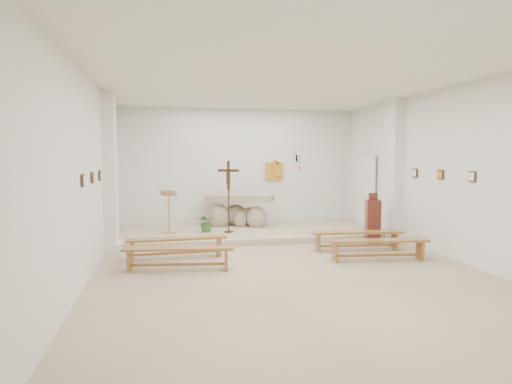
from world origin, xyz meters
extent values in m
cube|color=#CAB292|center=(0.00, 0.00, 0.00)|extent=(7.00, 10.00, 0.00)
cube|color=silver|center=(-3.49, 0.00, 1.75)|extent=(0.02, 10.00, 3.50)
cube|color=silver|center=(3.49, 0.00, 1.75)|extent=(0.02, 10.00, 3.50)
cube|color=silver|center=(0.00, 4.99, 1.75)|extent=(7.00, 0.02, 3.50)
cube|color=silver|center=(0.00, 0.00, 3.49)|extent=(7.00, 10.00, 0.02)
cube|color=#BDAA92|center=(0.00, 3.50, 0.07)|extent=(6.98, 3.00, 0.15)
cube|color=white|center=(-3.37, 2.00, 1.75)|extent=(0.26, 0.55, 3.50)
cube|color=white|center=(3.37, 2.00, 1.75)|extent=(0.26, 0.55, 3.50)
cube|color=gold|center=(1.05, 4.96, 1.65)|extent=(0.55, 0.04, 0.55)
cube|color=black|center=(1.75, 4.97, 2.05)|extent=(0.04, 0.02, 0.20)
cylinder|color=black|center=(1.75, 4.82, 2.12)|extent=(0.02, 0.30, 0.02)
cylinder|color=black|center=(1.75, 4.67, 1.95)|extent=(0.01, 0.01, 0.34)
sphere|color=red|center=(1.75, 4.67, 1.76)|extent=(0.11, 0.11, 0.11)
cube|color=#3F2B1B|center=(-3.47, -0.80, 1.72)|extent=(0.03, 0.20, 0.20)
cube|color=#3F2B1B|center=(-3.47, 0.20, 1.72)|extent=(0.03, 0.20, 0.20)
cube|color=#3F2B1B|center=(-3.47, 1.20, 1.72)|extent=(0.03, 0.20, 0.20)
cube|color=#3F2B1B|center=(3.47, -0.80, 1.72)|extent=(0.03, 0.20, 0.20)
cube|color=#3F2B1B|center=(3.47, 0.20, 1.72)|extent=(0.03, 0.20, 0.20)
cube|color=#3F2B1B|center=(3.47, 1.20, 1.72)|extent=(0.03, 0.20, 0.20)
cube|color=silver|center=(-3.43, 2.70, 0.27)|extent=(0.10, 0.85, 0.52)
cube|color=silver|center=(3.43, 2.70, 0.27)|extent=(0.10, 0.85, 0.52)
ellipsoid|color=tan|center=(-0.72, 4.24, 0.41)|extent=(0.61, 0.52, 0.69)
ellipsoid|color=tan|center=(0.29, 3.89, 0.39)|extent=(0.57, 0.48, 0.65)
ellipsoid|color=tan|center=(-0.22, 4.41, 0.43)|extent=(0.65, 0.55, 0.61)
ellipsoid|color=tan|center=(0.15, 4.24, 0.37)|extent=(0.53, 0.45, 0.57)
ellipsoid|color=tan|center=(-0.11, 4.12, 0.34)|extent=(0.45, 0.38, 0.53)
cube|color=tan|center=(-0.14, 4.18, 0.94)|extent=(2.01, 1.34, 0.18)
cube|color=tan|center=(-2.11, 3.40, 0.17)|extent=(0.42, 0.42, 0.04)
cylinder|color=tan|center=(-2.11, 3.40, 0.63)|extent=(0.05, 0.05, 0.97)
cube|color=tan|center=(-2.11, 3.38, 1.16)|extent=(0.47, 0.39, 0.16)
cube|color=white|center=(-2.12, 3.34, 1.21)|extent=(0.40, 0.32, 0.12)
cylinder|color=#362011|center=(-0.60, 3.13, 0.17)|extent=(0.24, 0.24, 0.03)
cylinder|color=#362011|center=(-0.60, 3.13, 0.70)|extent=(0.04, 0.04, 1.11)
cube|color=#362011|center=(-0.60, 3.13, 1.61)|extent=(0.08, 0.07, 0.75)
cube|color=#362011|center=(-0.60, 3.13, 1.74)|extent=(0.54, 0.23, 0.07)
cube|color=#362011|center=(-0.61, 3.11, 1.58)|extent=(0.11, 0.07, 0.32)
imported|color=#335F26|center=(-1.15, 3.33, 0.41)|extent=(0.63, 0.62, 0.53)
cube|color=#542218|center=(2.74, 1.80, 0.53)|extent=(0.39, 0.39, 1.05)
cube|color=#542218|center=(2.74, 1.80, 1.13)|extent=(0.22, 0.09, 0.17)
cube|color=#93612A|center=(-1.98, 1.02, 0.41)|extent=(2.06, 0.45, 0.05)
cube|color=#93612A|center=(-2.86, 0.97, 0.19)|extent=(0.07, 0.30, 0.39)
cube|color=#93612A|center=(-1.10, 1.07, 0.19)|extent=(0.07, 0.30, 0.39)
cube|color=#93612A|center=(-1.98, 1.02, 0.11)|extent=(1.72, 0.16, 0.05)
cube|color=#93612A|center=(1.98, 1.02, 0.41)|extent=(2.06, 0.53, 0.05)
cube|color=#93612A|center=(1.11, 1.11, 0.19)|extent=(0.09, 0.30, 0.39)
cube|color=#93612A|center=(2.86, 0.93, 0.19)|extent=(0.09, 0.30, 0.39)
cube|color=#93612A|center=(1.98, 1.02, 0.11)|extent=(1.71, 0.23, 0.05)
cube|color=#93612A|center=(-1.98, -0.01, 0.41)|extent=(2.07, 0.60, 0.05)
cube|color=#93612A|center=(-2.86, 0.10, 0.19)|extent=(0.10, 0.30, 0.39)
cube|color=#93612A|center=(-1.11, -0.13, 0.19)|extent=(0.10, 0.30, 0.39)
cube|color=#93612A|center=(-1.98, -0.01, 0.11)|extent=(1.71, 0.29, 0.05)
cube|color=#93612A|center=(1.98, -0.01, 0.41)|extent=(2.06, 0.54, 0.05)
cube|color=#93612A|center=(1.11, 0.08, 0.19)|extent=(0.09, 0.30, 0.39)
cube|color=#93612A|center=(2.86, -0.11, 0.19)|extent=(0.09, 0.30, 0.39)
cube|color=#93612A|center=(1.98, -0.01, 0.11)|extent=(1.71, 0.24, 0.05)
camera|label=1|loc=(-2.23, -8.39, 2.09)|focal=32.00mm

